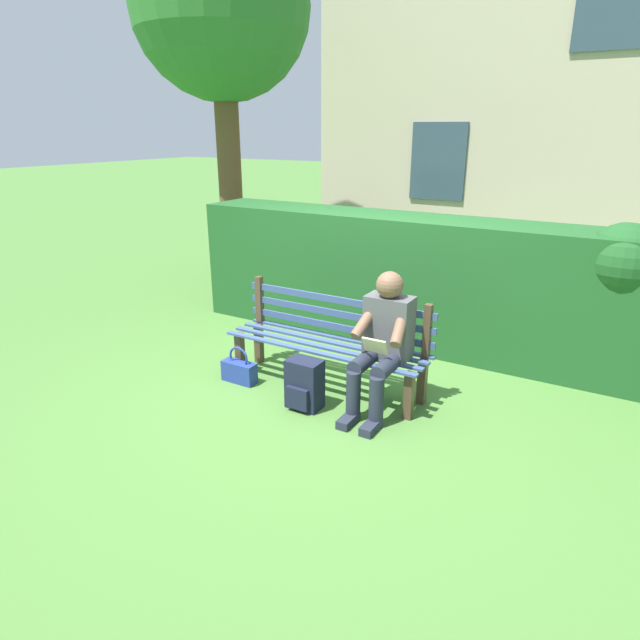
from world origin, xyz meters
The scene contains 8 objects.
ground centered at (0.00, 0.00, 0.00)m, with size 60.00×60.00×0.00m, color #477533.
park_bench centered at (0.00, -0.07, 0.44)m, with size 1.87×0.46×0.87m.
person_seated centered at (-0.58, 0.10, 0.61)m, with size 0.44×0.73×1.15m.
hedge_backdrop centered at (-0.51, -1.46, 0.72)m, with size 5.54×0.79×1.48m.
tree centered at (3.17, -2.57, 3.65)m, with size 2.51×2.39×4.93m.
building_facade centered at (-1.43, -6.52, 3.05)m, with size 8.75×3.25×6.10m.
backpack centered at (-0.04, 0.42, 0.21)m, with size 0.29×0.26×0.43m.
handbag centered at (0.74, 0.31, 0.11)m, with size 0.33×0.13×0.35m.
Camera 1 is at (-2.22, 3.86, 2.22)m, focal length 30.52 mm.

